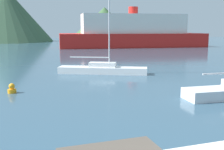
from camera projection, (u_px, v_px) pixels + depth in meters
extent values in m
cube|color=white|center=(103.00, 70.00, 26.34)|extent=(8.35, 4.02, 0.62)
cube|color=white|center=(103.00, 65.00, 26.25)|extent=(2.69, 1.78, 0.43)
cylinder|color=#BCBCC1|center=(109.00, 9.00, 25.33)|extent=(0.12, 0.12, 10.62)
cylinder|color=#BCBCC1|center=(90.00, 57.00, 26.29)|extent=(3.58, 1.26, 0.10)
cube|color=red|center=(133.00, 40.00, 62.67)|extent=(32.25, 8.28, 3.02)
cube|color=silver|center=(133.00, 24.00, 62.07)|extent=(22.57, 7.04, 4.18)
cylinder|color=red|center=(133.00, 10.00, 61.59)|extent=(2.07, 2.07, 1.60)
cylinder|color=orange|center=(12.00, 91.00, 18.51)|extent=(0.56, 0.56, 0.25)
sphere|color=orange|center=(12.00, 86.00, 18.46)|extent=(0.39, 0.39, 0.39)
cone|color=#38563D|center=(4.00, 13.00, 87.26)|extent=(29.54, 29.54, 17.35)
cone|color=#3D6038|center=(104.00, 24.00, 94.84)|extent=(24.67, 24.67, 11.08)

